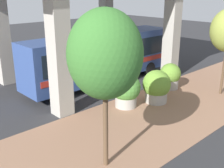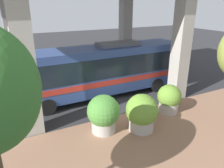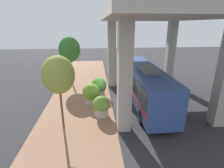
# 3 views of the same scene
# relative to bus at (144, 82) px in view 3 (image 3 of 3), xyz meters

# --- Properties ---
(ground_plane) EXTENTS (80.00, 80.00, 0.00)m
(ground_plane) POSITION_rel_bus_xyz_m (-3.05, 0.36, -1.98)
(ground_plane) COLOR #2D2D30
(ground_plane) RESTS_ON ground
(sidewalk_strip) EXTENTS (6.00, 40.00, 0.02)m
(sidewalk_strip) POSITION_rel_bus_xyz_m (-6.05, 0.36, -1.97)
(sidewalk_strip) COLOR #936B51
(sidewalk_strip) RESTS_ON ground
(overpass) EXTENTS (9.40, 17.39, 8.10)m
(overpass) POSITION_rel_bus_xyz_m (0.95, 0.36, 5.02)
(overpass) COLOR #ADA89E
(overpass) RESTS_ON ground
(bus) EXTENTS (2.57, 11.59, 3.64)m
(bus) POSITION_rel_bus_xyz_m (0.00, 0.00, 0.00)
(bus) COLOR #334C8C
(bus) RESTS_ON ground
(fire_hydrant) EXTENTS (0.41, 0.20, 0.88)m
(fire_hydrant) POSITION_rel_bus_xyz_m (-4.35, -0.95, -1.53)
(fire_hydrant) COLOR red
(fire_hydrant) RESTS_ON ground
(planter_front) EXTENTS (1.62, 1.62, 1.93)m
(planter_front) POSITION_rel_bus_xyz_m (-4.92, 0.17, -1.02)
(planter_front) COLOR #ADA89E
(planter_front) RESTS_ON ground
(planter_middle) EXTENTS (1.37, 1.37, 1.71)m
(planter_middle) POSITION_rel_bus_xyz_m (-4.06, -2.34, -1.11)
(planter_middle) COLOR #ADA89E
(planter_middle) RESTS_ON ground
(planter_back) EXTENTS (1.61, 1.61, 1.95)m
(planter_back) POSITION_rel_bus_xyz_m (-4.18, 1.93, -0.99)
(planter_back) COLOR #ADA89E
(planter_back) RESTS_ON ground
(street_tree_near) EXTENTS (2.55, 2.55, 5.78)m
(street_tree_near) POSITION_rel_bus_xyz_m (-7.53, 6.43, 2.27)
(street_tree_near) COLOR brown
(street_tree_near) RESTS_ON ground
(street_tree_far) EXTENTS (2.13, 2.13, 5.27)m
(street_tree_far) POSITION_rel_bus_xyz_m (-6.86, -3.87, 2.00)
(street_tree_far) COLOR brown
(street_tree_far) RESTS_ON ground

